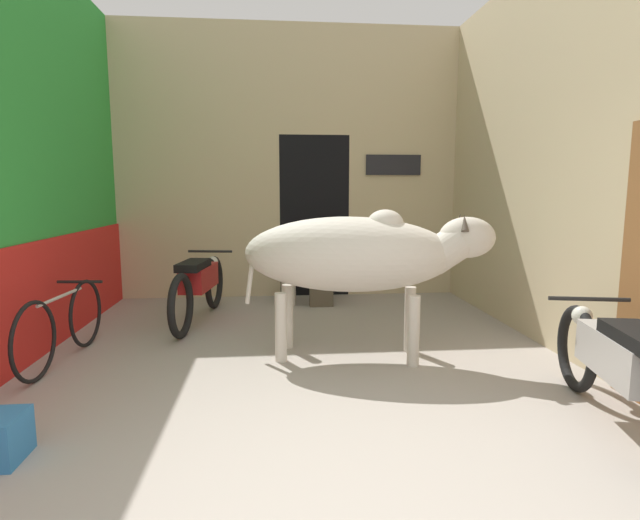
% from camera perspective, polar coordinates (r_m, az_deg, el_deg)
% --- Properties ---
extents(wall_left_shopfront, '(0.25, 5.27, 3.96)m').
position_cam_1_polar(wall_left_shopfront, '(5.35, -31.84, 10.31)').
color(wall_left_shopfront, green).
rests_on(wall_left_shopfront, ground_plane).
extents(wall_back_with_doorway, '(5.00, 0.93, 3.96)m').
position_cam_1_polar(wall_back_with_doorway, '(7.70, -2.62, 8.94)').
color(wall_back_with_doorway, '#C6B289').
rests_on(wall_back_with_doorway, ground_plane).
extents(wall_right_with_door, '(0.22, 5.27, 3.96)m').
position_cam_1_polar(wall_right_with_door, '(5.56, 25.85, 10.99)').
color(wall_right_with_door, '#C6B289').
rests_on(wall_right_with_door, ground_plane).
extents(cow, '(2.38, 1.10, 1.41)m').
position_cam_1_polar(cow, '(4.68, 4.33, 0.64)').
color(cow, beige).
rests_on(cow, ground_plane).
extents(motorcycle_near, '(0.66, 2.10, 0.79)m').
position_cam_1_polar(motorcycle_near, '(3.83, 31.25, -10.33)').
color(motorcycle_near, black).
rests_on(motorcycle_near, ground_plane).
extents(motorcycle_far, '(0.58, 2.08, 0.81)m').
position_cam_1_polar(motorcycle_far, '(6.20, -13.65, -2.65)').
color(motorcycle_far, black).
rests_on(motorcycle_far, ground_plane).
extents(bicycle, '(0.44, 1.65, 0.70)m').
position_cam_1_polar(bicycle, '(5.22, -27.33, -6.59)').
color(bicycle, black).
rests_on(bicycle, ground_plane).
extents(shopkeeper_seated, '(0.46, 0.34, 1.16)m').
position_cam_1_polar(shopkeeper_seated, '(6.92, 0.05, -0.22)').
color(shopkeeper_seated, brown).
rests_on(shopkeeper_seated, ground_plane).
extents(plastic_stool, '(0.29, 0.29, 0.39)m').
position_cam_1_polar(plastic_stool, '(6.97, -3.62, -3.44)').
color(plastic_stool, beige).
rests_on(plastic_stool, ground_plane).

